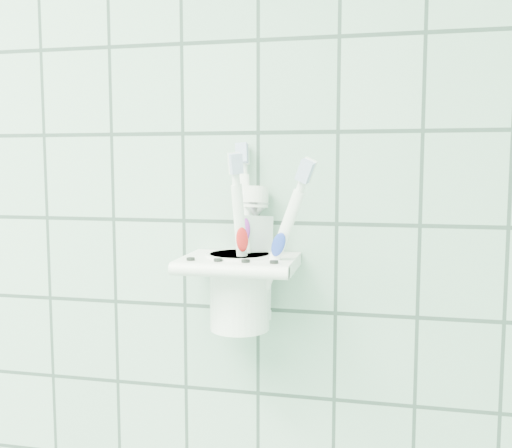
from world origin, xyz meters
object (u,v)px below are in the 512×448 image
cup (240,288)px  toothbrush_pink (247,238)px  toothbrush_orange (252,232)px  toothpaste_tube (252,244)px  toothbrush_blue (247,232)px  holder_bracket (240,264)px

cup → toothbrush_pink: bearing=-31.6°
toothbrush_orange → toothpaste_tube: bearing=117.7°
toothbrush_pink → toothbrush_blue: bearing=-109.0°
toothpaste_tube → toothbrush_orange: bearing=-96.7°
toothbrush_pink → toothpaste_tube: 0.02m
toothbrush_pink → toothbrush_orange: size_ratio=0.97×
toothbrush_blue → toothpaste_tube: size_ratio=1.32×
toothbrush_orange → toothpaste_tube: (-0.00, 0.00, -0.01)m
cup → toothbrush_blue: (0.01, -0.01, 0.07)m
toothbrush_pink → holder_bracket: bearing=135.0°
holder_bracket → toothbrush_orange: 0.04m
toothbrush_blue → holder_bracket: bearing=154.3°
toothbrush_blue → toothbrush_orange: size_ratio=1.04×
cup → toothbrush_orange: size_ratio=0.44×
toothbrush_pink → toothpaste_tube: size_ratio=1.23×
cup → toothpaste_tube: (0.01, 0.01, 0.05)m
toothbrush_orange → toothbrush_blue: bearing=-90.1°
cup → toothbrush_pink: size_ratio=0.45×
cup → toothpaste_tube: 0.05m
holder_bracket → cup: 0.03m
holder_bracket → cup: same height
toothpaste_tube → holder_bracket: bearing=-154.2°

